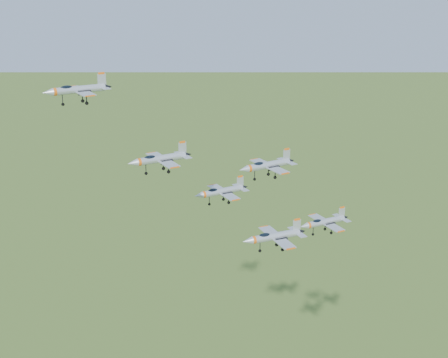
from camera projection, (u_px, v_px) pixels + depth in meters
jet_lead at (77, 90)px, 114.64m from camera, size 13.24×10.90×3.55m
jet_left_high at (160, 159)px, 108.21m from camera, size 12.16×10.03×3.25m
jet_right_high at (267, 165)px, 97.69m from camera, size 10.44×8.58×2.80m
jet_left_low at (221, 191)px, 131.29m from camera, size 12.89×10.65×3.45m
jet_right_low at (274, 236)px, 117.42m from camera, size 13.36×11.18×3.58m
jet_trail at (324, 222)px, 129.67m from camera, size 12.34×10.23×3.30m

